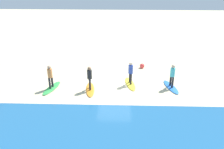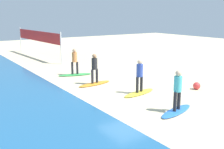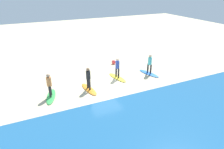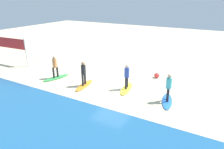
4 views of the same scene
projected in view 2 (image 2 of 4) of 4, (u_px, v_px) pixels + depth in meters
The scene contains 11 objects.
ground_plane at pixel (127, 88), 14.37m from camera, with size 60.00×60.00×0.00m, color beige.
surfboard_blue at pixel (176, 111), 10.91m from camera, with size 2.10×0.56×0.09m, color blue.
surfer_blue at pixel (178, 87), 10.69m from camera, with size 0.32×0.45×1.64m.
surfboard_yellow at pixel (139, 93), 13.41m from camera, with size 2.10×0.56×0.09m, color yellow.
surfer_yellow at pixel (140, 73), 13.19m from camera, with size 0.32×0.45×1.64m.
surfboard_orange at pixel (95, 84), 15.13m from camera, with size 2.10×0.56×0.09m, color orange.
surfer_orange at pixel (95, 66), 14.91m from camera, with size 0.32×0.46×1.64m.
surfboard_green at pixel (75, 75), 17.36m from camera, with size 2.10×0.56×0.09m, color green.
surfer_green at pixel (75, 59), 17.14m from camera, with size 0.32×0.45×1.64m.
volleyball_net at pixel (38, 37), 24.31m from camera, with size 9.08×0.66×2.50m.
beach_ball at pixel (197, 86), 14.13m from camera, with size 0.38×0.38×0.38m, color #E53838.
Camera 2 is at (-11.02, 8.43, 3.91)m, focal length 43.28 mm.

